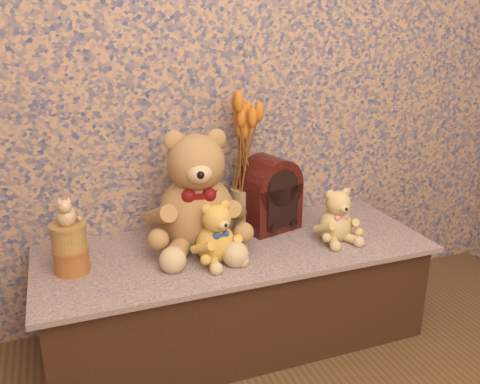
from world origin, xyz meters
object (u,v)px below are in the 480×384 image
object	(u,v)px
teddy_medium	(215,229)
cat_figurine	(65,209)
teddy_small	(336,212)
cathedral_radio	(270,193)
biscuit_tin_lower	(72,260)
teddy_large	(196,184)
ceramic_vase	(243,208)

from	to	relation	value
teddy_medium	cat_figurine	xyz separation A→B (m)	(-0.50, 0.08, 0.11)
cat_figurine	teddy_small	bearing A→B (deg)	-1.75
cathedral_radio	cat_figurine	world-z (taller)	cathedral_radio
biscuit_tin_lower	cat_figurine	world-z (taller)	cat_figurine
cat_figurine	cathedral_radio	bearing A→B (deg)	11.21
teddy_large	cat_figurine	size ratio (longest dim) A/B	4.46
teddy_large	teddy_small	size ratio (longest dim) A/B	2.15
ceramic_vase	biscuit_tin_lower	size ratio (longest dim) A/B	1.47
teddy_large	ceramic_vase	distance (m)	0.29
teddy_medium	teddy_large	bearing A→B (deg)	87.81
cathedral_radio	biscuit_tin_lower	distance (m)	0.82
teddy_large	teddy_medium	bearing A→B (deg)	-71.19
teddy_medium	ceramic_vase	xyz separation A→B (m)	(0.20, 0.24, -0.03)
teddy_medium	biscuit_tin_lower	distance (m)	0.51
teddy_large	cat_figurine	bearing A→B (deg)	-162.85
teddy_medium	biscuit_tin_lower	world-z (taller)	teddy_medium
teddy_large	biscuit_tin_lower	distance (m)	0.52
teddy_large	cat_figurine	distance (m)	0.48
teddy_medium	cathedral_radio	xyz separation A→B (m)	(0.30, 0.20, 0.04)
teddy_medium	ceramic_vase	bearing A→B (deg)	38.62
teddy_small	cat_figurine	world-z (taller)	cat_figurine
cathedral_radio	ceramic_vase	size ratio (longest dim) A/B	1.77
teddy_large	ceramic_vase	bearing A→B (deg)	30.92
cathedral_radio	cat_figurine	size ratio (longest dim) A/B	2.81
ceramic_vase	biscuit_tin_lower	distance (m)	0.72
teddy_large	ceramic_vase	size ratio (longest dim) A/B	2.81
teddy_medium	ceramic_vase	world-z (taller)	teddy_medium
teddy_large	cat_figurine	xyz separation A→B (m)	(-0.48, -0.07, -0.01)
ceramic_vase	cat_figurine	distance (m)	0.73
biscuit_tin_lower	teddy_small	bearing A→B (deg)	-4.54
teddy_small	cathedral_radio	world-z (taller)	cathedral_radio
teddy_large	teddy_small	xyz separation A→B (m)	(0.53, -0.15, -0.13)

